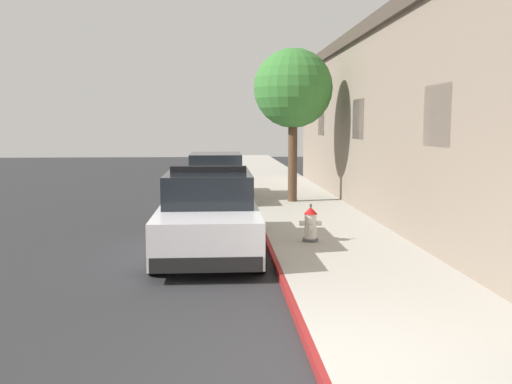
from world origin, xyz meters
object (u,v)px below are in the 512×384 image
object	(u,v)px
police_cruiser	(209,214)
parked_car_silver_ahead	(216,179)
street_tree	(293,89)
fire_hydrant	(311,224)

from	to	relation	value
police_cruiser	parked_car_silver_ahead	distance (m)	7.57
police_cruiser	street_tree	distance (m)	7.38
parked_car_silver_ahead	fire_hydrant	bearing A→B (deg)	-75.26
parked_car_silver_ahead	fire_hydrant	world-z (taller)	parked_car_silver_ahead
parked_car_silver_ahead	fire_hydrant	distance (m)	7.66
parked_car_silver_ahead	street_tree	distance (m)	3.87
police_cruiser	street_tree	world-z (taller)	street_tree
street_tree	police_cruiser	bearing A→B (deg)	-111.17
fire_hydrant	street_tree	size ratio (longest dim) A/B	0.16
fire_hydrant	street_tree	bearing A→B (deg)	86.13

